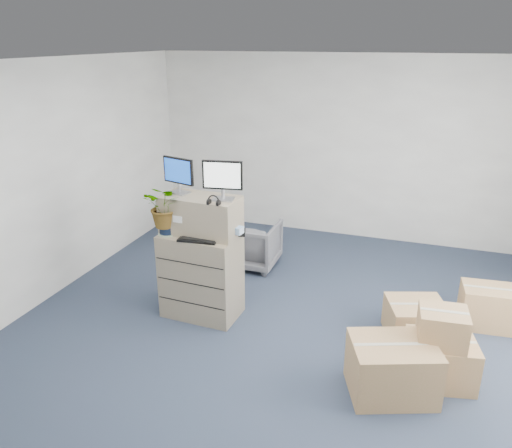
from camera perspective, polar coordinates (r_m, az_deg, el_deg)
The scene contains 16 objects.
ground at distance 5.22m, azimuth 2.49°, elevation -14.65°, with size 7.00×7.00×0.00m, color #242C42.
wall_back at distance 7.86m, azimuth 10.11°, elevation 8.49°, with size 6.00×0.02×2.80m, color beige.
filing_cabinet_lower at distance 5.69m, azimuth -6.27°, elevation -5.81°, with size 0.84×0.52×0.98m, color tan.
filing_cabinet_upper at distance 5.45m, azimuth -6.32°, elevation 1.02°, with size 0.84×0.42×0.42m, color tan.
monitor_left at distance 5.47m, azimuth -8.86°, elevation 5.73°, with size 0.39×0.20×0.40m.
monitor_right at distance 5.19m, azimuth -3.85°, elevation 5.25°, with size 0.42×0.19×0.42m.
headphones at distance 5.10m, azimuth -4.87°, elevation 2.63°, with size 0.13×0.13×0.01m, color black.
keyboard at distance 5.32m, azimuth -6.62°, elevation -1.79°, with size 0.42×0.18×0.02m, color black.
mouse at distance 5.22m, azimuth -3.62°, elevation -2.09°, with size 0.09×0.06×0.03m, color silver.
water_bottle at distance 5.46m, azimuth -5.79°, elevation 0.09°, with size 0.07×0.07×0.25m, color gray.
phone_dock at distance 5.52m, azimuth -6.67°, elevation -0.58°, with size 0.06×0.05×0.13m.
external_drive at distance 5.44m, azimuth -2.17°, elevation -0.96°, with size 0.18×0.13×0.05m, color black.
tissue_box at distance 5.35m, azimuth -2.59°, elevation -0.63°, with size 0.20×0.10×0.08m, color #3973C4.
potted_plant at distance 5.46m, azimuth -10.26°, elevation 1.38°, with size 0.48×0.52×0.46m.
office_chair at distance 6.90m, azimuth -0.42°, elevation -2.05°, with size 0.69×0.64×0.71m, color #5D5D61.
cardboard_boxes at distance 5.24m, azimuth 19.44°, elevation -12.41°, with size 1.72×2.13×0.75m.
Camera 1 is at (1.18, -4.09, 3.02)m, focal length 35.00 mm.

